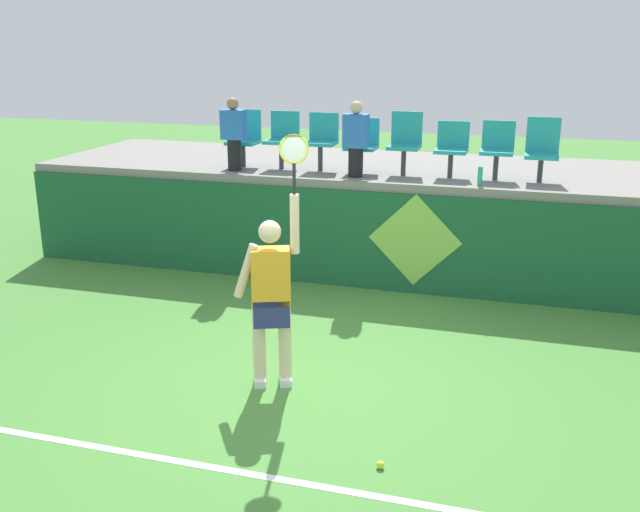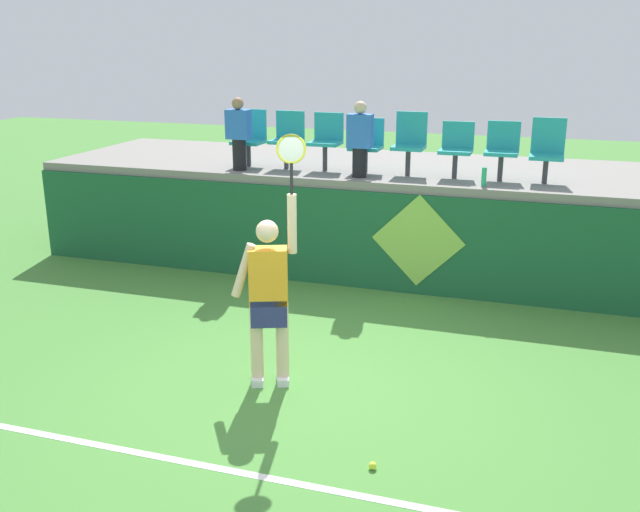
% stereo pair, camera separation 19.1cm
% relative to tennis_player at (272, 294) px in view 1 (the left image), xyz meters
% --- Properties ---
extents(ground_plane, '(40.00, 40.00, 0.00)m').
position_rel_tennis_player_xyz_m(ground_plane, '(0.33, 0.04, -0.96)').
color(ground_plane, '#478438').
extents(court_back_wall, '(10.74, 0.20, 1.38)m').
position_rel_tennis_player_xyz_m(court_back_wall, '(0.33, 3.16, -0.27)').
color(court_back_wall, '#195633').
rests_on(court_back_wall, ground_plane).
extents(spectator_platform, '(10.74, 2.90, 0.12)m').
position_rel_tennis_player_xyz_m(spectator_platform, '(0.33, 4.56, 0.48)').
color(spectator_platform, gray).
rests_on(spectator_platform, court_back_wall).
extents(court_baseline_stripe, '(9.66, 0.08, 0.01)m').
position_rel_tennis_player_xyz_m(court_baseline_stripe, '(0.33, -1.57, -0.96)').
color(court_baseline_stripe, white).
rests_on(court_baseline_stripe, ground_plane).
extents(tennis_player, '(0.72, 0.38, 2.53)m').
position_rel_tennis_player_xyz_m(tennis_player, '(0.00, 0.00, 0.00)').
color(tennis_player, white).
rests_on(tennis_player, ground_plane).
extents(tennis_ball, '(0.07, 0.07, 0.07)m').
position_rel_tennis_player_xyz_m(tennis_ball, '(1.36, -1.19, -0.93)').
color(tennis_ball, '#D1E533').
rests_on(tennis_ball, ground_plane).
extents(water_bottle, '(0.06, 0.06, 0.25)m').
position_rel_tennis_player_xyz_m(water_bottle, '(1.71, 3.33, 0.66)').
color(water_bottle, '#26B272').
rests_on(water_bottle, spectator_platform).
extents(stadium_chair_0, '(0.44, 0.42, 0.84)m').
position_rel_tennis_player_xyz_m(stadium_chair_0, '(-1.83, 3.86, 0.99)').
color(stadium_chair_0, '#38383D').
rests_on(stadium_chair_0, spectator_platform).
extents(stadium_chair_1, '(0.44, 0.42, 0.83)m').
position_rel_tennis_player_xyz_m(stadium_chair_1, '(-1.22, 3.86, 1.01)').
color(stadium_chair_1, '#38383D').
rests_on(stadium_chair_1, spectator_platform).
extents(stadium_chair_2, '(0.44, 0.42, 0.83)m').
position_rel_tennis_player_xyz_m(stadium_chair_2, '(-0.62, 3.86, 1.01)').
color(stadium_chair_2, '#38383D').
rests_on(stadium_chair_2, spectator_platform).
extents(stadium_chair_3, '(0.44, 0.42, 0.77)m').
position_rel_tennis_player_xyz_m(stadium_chair_3, '(-0.01, 3.85, 0.97)').
color(stadium_chair_3, '#38383D').
rests_on(stadium_chair_3, spectator_platform).
extents(stadium_chair_4, '(0.44, 0.42, 0.88)m').
position_rel_tennis_player_xyz_m(stadium_chair_4, '(0.61, 3.86, 1.02)').
color(stadium_chair_4, '#38383D').
rests_on(stadium_chair_4, spectator_platform).
extents(stadium_chair_5, '(0.44, 0.42, 0.76)m').
position_rel_tennis_player_xyz_m(stadium_chair_5, '(1.27, 3.85, 0.97)').
color(stadium_chair_5, '#38383D').
rests_on(stadium_chair_5, spectator_platform).
extents(stadium_chair_6, '(0.44, 0.42, 0.79)m').
position_rel_tennis_player_xyz_m(stadium_chair_6, '(1.88, 3.85, 0.98)').
color(stadium_chair_6, '#38383D').
rests_on(stadium_chair_6, spectator_platform).
extents(stadium_chair_7, '(0.44, 0.42, 0.85)m').
position_rel_tennis_player_xyz_m(stadium_chair_7, '(2.47, 3.86, 0.99)').
color(stadium_chair_7, '#38383D').
rests_on(stadium_chair_7, spectator_platform).
extents(spectator_0, '(0.34, 0.20, 1.05)m').
position_rel_tennis_player_xyz_m(spectator_0, '(-1.83, 3.45, 1.08)').
color(spectator_0, black).
rests_on(spectator_0, spectator_platform).
extents(spectator_1, '(0.34, 0.20, 1.05)m').
position_rel_tennis_player_xyz_m(spectator_1, '(-0.01, 3.46, 1.08)').
color(spectator_1, black).
rests_on(spectator_1, spectator_platform).
extents(wall_signage_mount, '(1.27, 0.01, 1.40)m').
position_rel_tennis_player_xyz_m(wall_signage_mount, '(0.93, 3.06, -0.96)').
color(wall_signage_mount, '#195633').
rests_on(wall_signage_mount, ground_plane).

